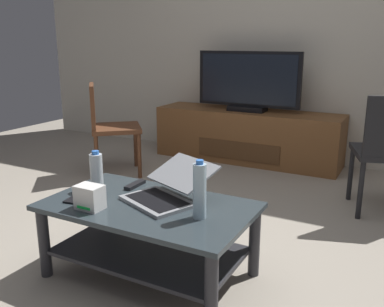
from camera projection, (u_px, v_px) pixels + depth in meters
ground_plane at (177, 248)px, 2.56m from camera, size 7.68×7.68×0.00m
back_wall at (294, 22)px, 4.22m from camera, size 6.40×0.12×2.80m
coffee_table at (149, 227)px, 2.21m from camera, size 1.08×0.63×0.41m
media_cabinet at (247, 136)px, 4.40m from camera, size 1.92×0.50×0.53m
television at (248, 83)px, 4.24m from camera, size 1.07×0.20×0.60m
side_chair at (107, 123)px, 3.88m from camera, size 0.62×0.62×0.85m
laptop at (168, 189)px, 2.21m from camera, size 0.49×0.52×0.19m
router_box at (90, 197)px, 2.10m from camera, size 0.13×0.10×0.12m
water_bottle_near at (96, 171)px, 2.36m from camera, size 0.07×0.07×0.23m
water_bottle_far at (200, 191)px, 1.97m from camera, size 0.06×0.06×0.29m
cell_phone at (76, 198)px, 2.24m from camera, size 0.09×0.15×0.01m
tv_remote at (135, 185)px, 2.43m from camera, size 0.05×0.16×0.02m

